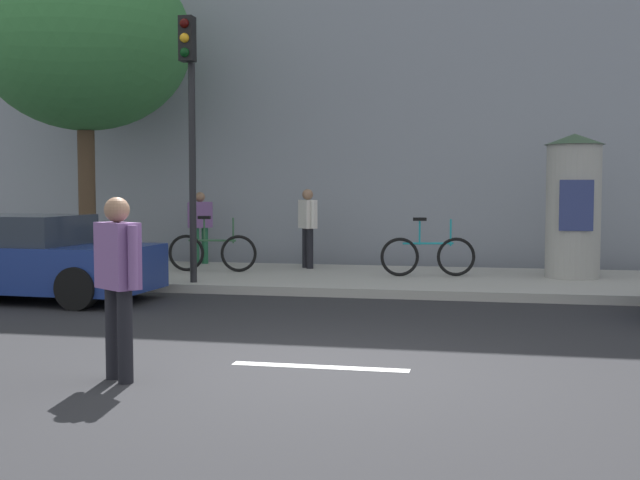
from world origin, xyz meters
TOP-DOWN VIEW (x-y plane):
  - ground_plane at (0.00, 0.00)m, footprint 80.00×80.00m
  - sidewalk_curb at (0.00, 7.00)m, footprint 36.00×4.00m
  - lane_markings at (0.00, 0.00)m, footprint 25.80×0.16m
  - building_backdrop at (0.00, 12.00)m, footprint 36.00×5.00m
  - traffic_light at (-3.35, 5.24)m, footprint 0.24×0.45m
  - poster_column at (3.18, 7.43)m, footprint 1.07×1.07m
  - street_tree at (-6.26, 7.08)m, footprint 4.25×4.25m
  - pedestrian_with_backpack at (-1.71, -0.92)m, footprint 0.54×0.46m
  - pedestrian_near_pole at (-4.39, 8.53)m, footprint 0.46×0.55m
  - pedestrian_with_bag at (-1.93, 8.14)m, footprint 0.46×0.53m
  - bicycle_leaning at (0.58, 7.13)m, footprint 1.74×0.45m
  - bicycle_upright at (-3.62, 7.11)m, footprint 1.77×0.21m
  - parked_car_dark at (-5.82, 3.81)m, footprint 4.58×2.02m

SIDE VIEW (x-z plane):
  - ground_plane at x=0.00m, z-range 0.00..0.00m
  - lane_markings at x=0.00m, z-range 0.00..0.01m
  - sidewalk_curb at x=0.00m, z-range 0.00..0.15m
  - bicycle_leaning at x=0.58m, z-range -0.01..1.08m
  - bicycle_upright at x=-3.62m, z-range -0.01..1.08m
  - parked_car_dark at x=-5.82m, z-range -0.01..1.34m
  - pedestrian_with_backpack at x=-1.71m, z-range 0.16..1.87m
  - pedestrian_near_pole at x=-4.39m, z-range 0.28..1.83m
  - pedestrian_with_bag at x=-1.93m, z-range 0.29..1.90m
  - poster_column at x=3.18m, z-range 0.17..2.79m
  - traffic_light at x=-3.35m, z-range 0.92..5.44m
  - street_tree at x=-6.26m, z-range 1.53..7.92m
  - building_backdrop at x=0.00m, z-range 0.00..11.42m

